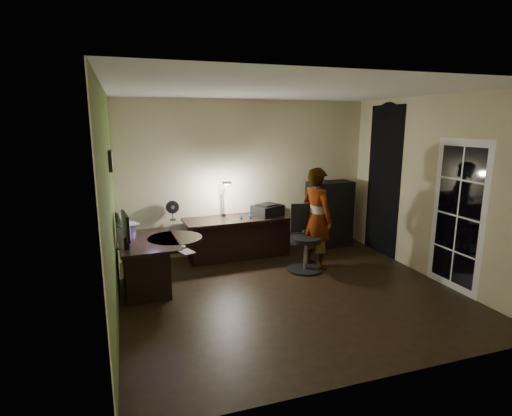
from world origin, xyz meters
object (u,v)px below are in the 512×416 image
object	(u,v)px
desk_right	(241,238)
monitor	(125,236)
desk_left	(149,264)
office_chair	(306,239)
person	(317,218)
cabinet	(329,214)

from	to	relation	value
desk_right	monitor	world-z (taller)	monitor
desk_left	monitor	bearing A→B (deg)	-141.77
monitor	office_chair	world-z (taller)	monitor
person	monitor	bearing A→B (deg)	76.47
desk_left	desk_right	xyz separation A→B (m)	(1.59, 0.85, 0.00)
office_chair	cabinet	bearing A→B (deg)	61.20
office_chair	monitor	bearing A→B (deg)	-161.11
desk_left	office_chair	bearing A→B (deg)	-3.76
desk_left	person	distance (m)	2.67
desk_left	cabinet	world-z (taller)	cabinet
desk_left	person	xyz separation A→B (m)	(2.63, 0.05, 0.46)
monitor	office_chair	distance (m)	2.73
desk_right	office_chair	bearing A→B (deg)	-50.13
desk_left	desk_right	bearing A→B (deg)	25.19
person	desk_left	bearing A→B (deg)	71.66
cabinet	monitor	size ratio (longest dim) A/B	2.41
cabinet	person	xyz separation A→B (m)	(-0.75, -0.95, 0.20)
desk_right	cabinet	bearing A→B (deg)	2.00
cabinet	desk_left	bearing A→B (deg)	-167.07
desk_left	office_chair	world-z (taller)	office_chair
desk_right	person	distance (m)	1.39
desk_left	monitor	world-z (taller)	monitor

